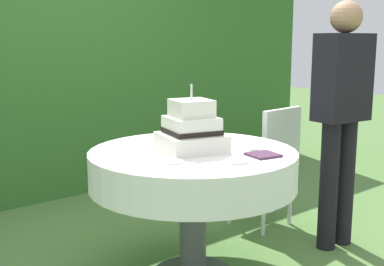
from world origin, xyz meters
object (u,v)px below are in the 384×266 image
at_px(serving_plate_left, 238,161).
at_px(serving_plate_right, 173,162).
at_px(garden_chair, 270,155).
at_px(standing_person, 341,108).
at_px(cake_table, 193,170).
at_px(serving_plate_far, 215,139).
at_px(napkin_stack, 263,155).
at_px(serving_plate_near, 249,148).
at_px(wedding_cake, 191,130).

relative_size(serving_plate_left, serving_plate_right, 1.17).
distance_m(garden_chair, standing_person, 0.65).
distance_m(cake_table, serving_plate_left, 0.37).
distance_m(serving_plate_far, serving_plate_left, 0.58).
height_order(garden_chair, standing_person, standing_person).
height_order(serving_plate_right, garden_chair, garden_chair).
bearing_deg(napkin_stack, serving_plate_near, 66.92).
distance_m(cake_table, napkin_stack, 0.41).
bearing_deg(serving_plate_right, cake_table, 31.12).
bearing_deg(serving_plate_far, standing_person, -30.16).
bearing_deg(serving_plate_right, wedding_cake, 32.54).
distance_m(wedding_cake, serving_plate_near, 0.35).
height_order(wedding_cake, serving_plate_left, wedding_cake).
distance_m(serving_plate_far, napkin_stack, 0.50).
bearing_deg(cake_table, serving_plate_left, -89.94).
height_order(cake_table, standing_person, standing_person).
bearing_deg(cake_table, serving_plate_near, -32.20).
height_order(serving_plate_left, standing_person, standing_person).
height_order(serving_plate_near, serving_plate_far, same).
relative_size(napkin_stack, standing_person, 0.09).
xyz_separation_m(serving_plate_far, serving_plate_left, (-0.30, -0.50, 0.00)).
distance_m(serving_plate_far, garden_chair, 0.67).
relative_size(wedding_cake, serving_plate_left, 3.30).
bearing_deg(garden_chair, standing_person, -80.36).
relative_size(serving_plate_far, serving_plate_left, 0.94).
relative_size(cake_table, serving_plate_far, 10.22).
relative_size(serving_plate_right, garden_chair, 0.12).
bearing_deg(wedding_cake, serving_plate_far, 24.69).
relative_size(cake_table, wedding_cake, 2.92).
bearing_deg(wedding_cake, serving_plate_near, -32.33).
relative_size(cake_table, napkin_stack, 7.81).
bearing_deg(serving_plate_far, napkin_stack, -101.84).
height_order(wedding_cake, serving_plate_far, wedding_cake).
relative_size(wedding_cake, serving_plate_near, 3.59).
xyz_separation_m(serving_plate_far, garden_chair, (0.63, 0.10, -0.22)).
xyz_separation_m(serving_plate_near, serving_plate_far, (0.03, 0.32, 0.00)).
bearing_deg(garden_chair, serving_plate_far, -171.05).
xyz_separation_m(serving_plate_near, serving_plate_right, (-0.53, 0.02, 0.00)).
relative_size(serving_plate_left, standing_person, 0.08).
distance_m(serving_plate_left, napkin_stack, 0.20).
bearing_deg(serving_plate_left, serving_plate_right, 143.10).
distance_m(serving_plate_far, standing_person, 0.84).
xyz_separation_m(wedding_cake, serving_plate_far, (0.31, 0.14, -0.11)).
height_order(wedding_cake, standing_person, standing_person).
bearing_deg(serving_plate_near, serving_plate_left, -146.54).
height_order(serving_plate_far, garden_chair, garden_chair).
xyz_separation_m(cake_table, standing_person, (1.02, -0.27, 0.29)).
bearing_deg(napkin_stack, garden_chair, 38.92).
height_order(serving_plate_far, serving_plate_left, same).
xyz_separation_m(serving_plate_far, napkin_stack, (-0.10, -0.49, 0.00)).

